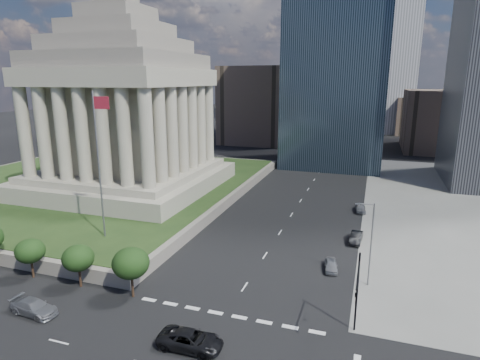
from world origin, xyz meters
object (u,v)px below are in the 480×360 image
at_px(traffic_signal_ne, 357,290).
at_px(suv_grey, 34,307).
at_px(parked_sedan_mid, 356,237).
at_px(parked_sedan_far, 360,208).
at_px(parked_sedan_near, 331,265).
at_px(flagpole, 99,158).
at_px(pickup_truck, 191,340).
at_px(street_lamp_north, 370,240).
at_px(war_memorial, 123,90).

xyz_separation_m(traffic_signal_ne, suv_grey, (-31.15, -5.83, -4.49)).
bearing_deg(parked_sedan_mid, suv_grey, -131.52).
height_order(parked_sedan_mid, parked_sedan_far, parked_sedan_mid).
bearing_deg(parked_sedan_near, flagpole, 178.10).
height_order(pickup_truck, parked_sedan_far, pickup_truck).
relative_size(traffic_signal_ne, parked_sedan_far, 1.86).
bearing_deg(parked_sedan_far, street_lamp_north, -92.03).
bearing_deg(parked_sedan_near, suv_grey, -153.01).
height_order(war_memorial, pickup_truck, war_memorial).
xyz_separation_m(street_lamp_north, parked_sedan_far, (-1.83, 27.51, -4.93)).
relative_size(suv_grey, parked_sedan_mid, 1.16).
relative_size(war_memorial, parked_sedan_near, 10.08).
bearing_deg(parked_sedan_mid, parked_sedan_near, -100.01).
bearing_deg(suv_grey, flagpole, 16.08).
relative_size(war_memorial, suv_grey, 7.41).
bearing_deg(flagpole, war_memorial, 116.89).
bearing_deg(war_memorial, suv_grey, -69.07).
bearing_deg(parked_sedan_far, flagpole, -145.29).
xyz_separation_m(pickup_truck, suv_grey, (-17.48, -0.22, -0.06)).
distance_m(pickup_truck, parked_sedan_near, 21.94).
xyz_separation_m(parked_sedan_near, parked_sedan_mid, (2.50, 10.22, 0.09)).
distance_m(war_memorial, parked_sedan_far, 50.18).
height_order(war_memorial, suv_grey, war_memorial).
xyz_separation_m(war_memorial, parked_sedan_near, (43.00, -20.47, -20.74)).
height_order(street_lamp_north, parked_sedan_mid, street_lamp_north).
bearing_deg(war_memorial, street_lamp_north, -25.92).
height_order(flagpole, parked_sedan_mid, flagpole).
distance_m(traffic_signal_ne, parked_sedan_near, 14.99).
relative_size(war_memorial, parked_sedan_far, 9.06).
bearing_deg(war_memorial, flagpole, -63.11).
bearing_deg(pickup_truck, parked_sedan_far, -17.44).
relative_size(flagpole, pickup_truck, 3.38).
distance_m(street_lamp_north, parked_sedan_near, 7.08).
xyz_separation_m(war_memorial, flagpole, (12.17, -24.00, -8.29)).
distance_m(traffic_signal_ne, parked_sedan_mid, 24.49).
bearing_deg(suv_grey, parked_sedan_mid, -40.33).
height_order(war_memorial, parked_sedan_mid, war_memorial).
bearing_deg(flagpole, parked_sedan_mid, 22.41).
height_order(war_memorial, parked_sedan_near, war_memorial).
relative_size(traffic_signal_ne, parked_sedan_mid, 1.76).
distance_m(flagpole, parked_sedan_mid, 38.11).
bearing_deg(suv_grey, parked_sedan_near, -49.66).
height_order(street_lamp_north, suv_grey, street_lamp_north).
height_order(street_lamp_north, parked_sedan_far, street_lamp_north).
xyz_separation_m(flagpole, parked_sedan_mid, (33.33, 13.74, -12.37)).
distance_m(street_lamp_north, pickup_truck, 22.80).
xyz_separation_m(pickup_truck, parked_sedan_mid, (12.67, 29.66, -0.07)).
bearing_deg(parked_sedan_mid, street_lamp_north, -78.10).
bearing_deg(parked_sedan_mid, traffic_signal_ne, -83.88).
xyz_separation_m(pickup_truck, parked_sedan_far, (12.67, 44.42, -0.09)).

